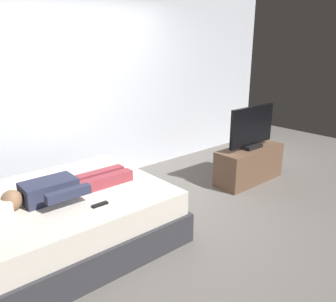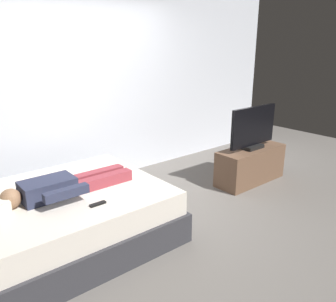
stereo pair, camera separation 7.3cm
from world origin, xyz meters
name	(u,v)px [view 1 (the left image)]	position (x,y,z in m)	size (l,w,h in m)	color
ground_plane	(158,219)	(0.00, 0.00, 0.00)	(10.00, 10.00, 0.00)	slate
back_wall	(111,81)	(0.40, 1.53, 1.40)	(6.40, 0.10, 2.80)	silver
bed	(62,220)	(-1.04, 0.21, 0.26)	(2.04, 1.60, 0.54)	#333338
person	(63,188)	(-1.01, 0.16, 0.62)	(1.26, 0.46, 0.18)	#2D334C
remote	(100,205)	(-0.86, -0.24, 0.55)	(0.15, 0.04, 0.02)	black
tv_stand	(249,164)	(1.70, 0.02, 0.25)	(1.10, 0.40, 0.50)	brown
tv	(252,128)	(1.70, 0.02, 0.78)	(0.88, 0.20, 0.59)	black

